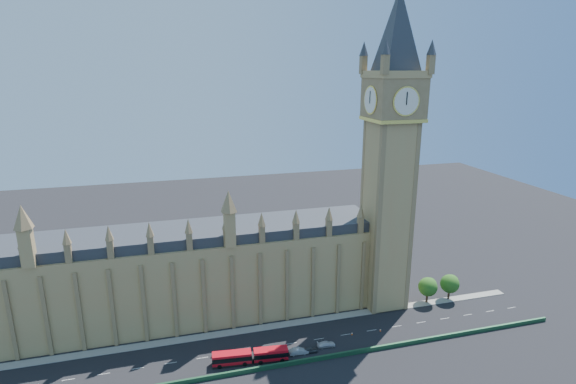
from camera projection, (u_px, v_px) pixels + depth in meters
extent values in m
plane|color=black|center=(277.00, 346.00, 121.61)|extent=(400.00, 400.00, 0.00)
cube|color=tan|center=(177.00, 279.00, 132.37)|extent=(120.00, 20.00, 25.00)
cube|color=#2D3035|center=(173.00, 235.00, 128.64)|extent=(120.00, 18.00, 3.00)
cube|color=tan|center=(386.00, 217.00, 136.59)|extent=(12.00, 12.00, 58.00)
cube|color=olive|center=(394.00, 100.00, 127.28)|extent=(14.00, 14.00, 12.00)
cylinder|color=silver|center=(406.00, 101.00, 120.63)|extent=(7.20, 0.30, 7.20)
cube|color=tan|center=(395.00, 74.00, 125.41)|extent=(14.50, 14.50, 2.00)
cube|color=#1E4C2D|center=(286.00, 364.00, 113.08)|extent=(160.00, 0.60, 1.20)
cube|color=gray|center=(269.00, 327.00, 130.42)|extent=(160.00, 3.00, 0.16)
cylinder|color=#382619|center=(427.00, 297.00, 143.61)|extent=(0.70, 0.70, 4.00)
sphere|color=#225015|center=(428.00, 287.00, 142.68)|extent=(6.00, 6.00, 6.00)
sphere|color=#225015|center=(430.00, 284.00, 143.01)|extent=(4.38, 4.38, 4.38)
cylinder|color=#382619|center=(449.00, 294.00, 145.65)|extent=(0.70, 0.70, 4.00)
sphere|color=#225015|center=(450.00, 284.00, 144.72)|extent=(6.00, 6.00, 6.00)
sphere|color=#225015|center=(452.00, 281.00, 145.04)|extent=(4.38, 4.38, 4.38)
cube|color=red|center=(232.00, 358.00, 113.64)|extent=(10.07, 3.75, 3.28)
cube|color=red|center=(271.00, 355.00, 115.19)|extent=(8.98, 3.64, 3.28)
cube|color=black|center=(232.00, 357.00, 113.54)|extent=(10.12, 3.81, 1.25)
cube|color=black|center=(271.00, 353.00, 115.08)|extent=(9.04, 3.69, 1.25)
cylinder|color=black|center=(250.00, 357.00, 114.42)|extent=(1.13, 2.70, 2.62)
cylinder|color=black|center=(220.00, 367.00, 112.14)|extent=(1.12, 0.44, 1.09)
cylinder|color=black|center=(219.00, 360.00, 114.74)|extent=(1.12, 0.44, 1.09)
cylinder|color=black|center=(245.00, 364.00, 113.12)|extent=(1.12, 0.44, 1.09)
cylinder|color=black|center=(244.00, 358.00, 115.72)|extent=(1.12, 0.44, 1.09)
cylinder|color=black|center=(261.00, 363.00, 113.74)|extent=(1.12, 0.44, 1.09)
cylinder|color=black|center=(260.00, 356.00, 116.34)|extent=(1.12, 0.44, 1.09)
cylinder|color=black|center=(282.00, 360.00, 114.61)|extent=(1.12, 0.44, 1.09)
cylinder|color=black|center=(281.00, 354.00, 117.21)|extent=(1.12, 0.44, 1.09)
imported|color=#3E4246|center=(309.00, 350.00, 118.60)|extent=(4.24, 1.95, 1.41)
imported|color=#AAAEB2|center=(299.00, 351.00, 117.91)|extent=(5.13, 2.07, 1.66)
imported|color=silver|center=(326.00, 344.00, 121.07)|extent=(4.99, 2.20, 1.43)
cube|color=black|center=(330.00, 345.00, 121.90)|extent=(0.52, 0.52, 0.05)
cone|color=#D8480B|center=(330.00, 344.00, 121.80)|extent=(0.57, 0.57, 0.80)
cylinder|color=white|center=(330.00, 343.00, 121.77)|extent=(0.39, 0.39, 0.14)
cube|color=black|center=(380.00, 331.00, 128.34)|extent=(0.50, 0.50, 0.04)
cone|color=#FF500D|center=(380.00, 330.00, 128.26)|extent=(0.55, 0.55, 0.70)
cylinder|color=white|center=(380.00, 330.00, 128.23)|extent=(0.34, 0.34, 0.12)
cube|color=black|center=(329.00, 344.00, 122.45)|extent=(0.48, 0.48, 0.04)
cone|color=#F0420C|center=(329.00, 343.00, 122.37)|extent=(0.53, 0.53, 0.66)
cylinder|color=white|center=(329.00, 342.00, 122.34)|extent=(0.32, 0.32, 0.11)
cube|color=black|center=(352.00, 335.00, 126.62)|extent=(0.56, 0.56, 0.04)
cone|color=#D7500B|center=(352.00, 334.00, 126.53)|extent=(0.61, 0.61, 0.74)
cylinder|color=white|center=(352.00, 333.00, 126.50)|extent=(0.36, 0.36, 0.13)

